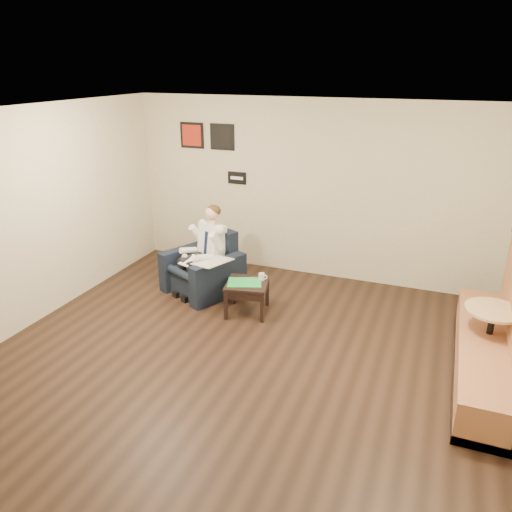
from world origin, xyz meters
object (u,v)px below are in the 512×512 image
(coffee_mug, at_px, (262,277))
(seated_man, at_px, (195,255))
(cafe_table, at_px, (488,339))
(smartphone, at_px, (253,278))
(banquette, at_px, (492,321))
(side_table, at_px, (247,297))
(armchair, at_px, (202,263))
(green_folder, at_px, (245,282))

(coffee_mug, bearing_deg, seated_man, 173.50)
(seated_man, height_order, cafe_table, seated_man)
(smartphone, relative_size, banquette, 0.05)
(side_table, xyz_separation_m, banquette, (3.03, -0.42, 0.44))
(smartphone, bearing_deg, banquette, -13.20)
(armchair, distance_m, seated_man, 0.21)
(banquette, xyz_separation_m, cafe_table, (0.01, 0.14, -0.29))
(armchair, height_order, side_table, armchair)
(armchair, xyz_separation_m, green_folder, (0.87, -0.42, 0.00))
(armchair, xyz_separation_m, coffee_mug, (1.05, -0.23, 0.04))
(armchair, distance_m, smartphone, 0.93)
(armchair, relative_size, cafe_table, 1.25)
(green_folder, relative_size, coffee_mug, 4.74)
(green_folder, bearing_deg, coffee_mug, 45.87)
(coffee_mug, xyz_separation_m, banquette, (2.88, -0.58, 0.17))
(coffee_mug, bearing_deg, side_table, -134.13)
(green_folder, relative_size, banquette, 0.17)
(coffee_mug, bearing_deg, armchair, 167.40)
(banquette, bearing_deg, armchair, 168.35)
(green_folder, height_order, smartphone, green_folder)
(seated_man, xyz_separation_m, banquette, (3.98, -0.70, 0.04))
(banquette, height_order, cafe_table, banquette)
(seated_man, distance_m, cafe_table, 4.03)
(cafe_table, bearing_deg, green_folder, 175.24)
(coffee_mug, bearing_deg, banquette, -11.31)
(seated_man, bearing_deg, side_table, 8.28)
(side_table, bearing_deg, banquette, -7.85)
(coffee_mug, height_order, banquette, banquette)
(side_table, height_order, banquette, banquette)
(coffee_mug, distance_m, smartphone, 0.14)
(armchair, height_order, seated_man, seated_man)
(side_table, relative_size, cafe_table, 0.74)
(armchair, relative_size, side_table, 1.70)
(green_folder, distance_m, cafe_table, 3.08)
(green_folder, relative_size, smartphone, 3.21)
(seated_man, height_order, coffee_mug, seated_man)
(banquette, bearing_deg, green_folder, 172.69)
(green_folder, relative_size, cafe_table, 0.60)
(green_folder, bearing_deg, smartphone, 78.22)
(banquette, bearing_deg, seated_man, 170.00)
(seated_man, distance_m, side_table, 1.06)
(side_table, bearing_deg, cafe_table, -5.29)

